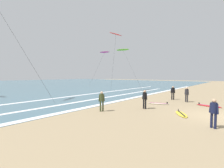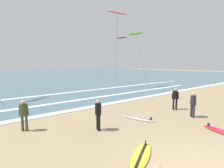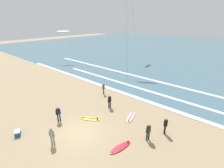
# 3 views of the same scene
# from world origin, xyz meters

# --- Properties ---
(ground_plane) EXTENTS (160.00, 160.00, 0.00)m
(ground_plane) POSITION_xyz_m (0.00, 0.00, 0.00)
(ground_plane) COLOR #9E8763
(wave_foam_shoreline) EXTENTS (57.15, 0.65, 0.01)m
(wave_foam_shoreline) POSITION_xyz_m (1.75, 9.18, 0.01)
(wave_foam_shoreline) COLOR white
(wave_foam_shoreline) RESTS_ON ocean_surface
(wave_foam_mid_break) EXTENTS (36.05, 0.50, 0.01)m
(wave_foam_mid_break) POSITION_xyz_m (0.92, 12.03, 0.01)
(wave_foam_mid_break) COLOR white
(wave_foam_mid_break) RESTS_ON ocean_surface
(wave_foam_outer_break) EXTENTS (50.79, 0.57, 0.01)m
(wave_foam_outer_break) POSITION_xyz_m (-1.40, 16.36, 0.01)
(wave_foam_outer_break) COLOR white
(wave_foam_outer_break) RESTS_ON ocean_surface
(surfer_left_near) EXTENTS (0.32, 0.52, 1.60)m
(surfer_left_near) POSITION_xyz_m (-0.89, 4.98, 0.96)
(surfer_left_near) COLOR black
(surfer_left_near) RESTS_ON ground
(surfer_mid_group) EXTENTS (0.32, 0.51, 1.60)m
(surfer_mid_group) POSITION_xyz_m (4.98, 3.12, 0.96)
(surfer_mid_group) COLOR #232328
(surfer_mid_group) RESTS_ON ground
(surfer_background_far) EXTENTS (0.32, 0.50, 1.60)m
(surfer_background_far) POSITION_xyz_m (-2.93, -0.20, 0.96)
(surfer_background_far) COLOR #141938
(surfer_background_far) RESTS_ON ground
(surfer_right_near) EXTENTS (0.47, 0.36, 1.60)m
(surfer_right_near) POSITION_xyz_m (-3.90, 7.15, 0.96)
(surfer_right_near) COLOR #384223
(surfer_right_near) RESTS_ON ground
(surfer_foreground_main) EXTENTS (0.32, 0.49, 1.60)m
(surfer_foreground_main) POSITION_xyz_m (5.69, 4.79, 0.96)
(surfer_foreground_main) COLOR black
(surfer_foreground_main) RESTS_ON ground
(surfboard_left_pile) EXTENTS (0.94, 2.17, 0.25)m
(surfboard_left_pile) POSITION_xyz_m (3.83, 0.93, 0.05)
(surfboard_left_pile) COLOR red
(surfboard_left_pile) RESTS_ON ground
(surfboard_near_water) EXTENTS (2.11, 1.59, 0.25)m
(surfboard_near_water) POSITION_xyz_m (-0.92, 2.00, 0.05)
(surfboard_near_water) COLOR yellow
(surfboard_near_water) RESTS_ON ground
(surfboard_foreground_flat) EXTENTS (1.22, 2.18, 0.25)m
(surfboard_foreground_flat) POSITION_xyz_m (2.03, 4.97, 0.05)
(surfboard_foreground_flat) COLOR beige
(surfboard_foreground_flat) RESTS_ON ground
(kite_magenta_high_left) EXTENTS (10.54, 4.97, 10.21)m
(kite_magenta_high_left) POSITION_xyz_m (22.73, 31.10, 9.92)
(kite_magenta_high_left) COLOR #CC2384
(kite_magenta_high_left) RESTS_ON ground
(kite_lime_far_left) EXTENTS (7.17, 10.53, 9.00)m
(kite_lime_far_left) POSITION_xyz_m (16.73, 19.96, 8.72)
(kite_lime_far_left) COLOR #70C628
(kite_lime_far_left) RESTS_ON ground
(kite_red_far_right) EXTENTS (3.73, 3.48, 10.46)m
(kite_red_far_right) POSITION_xyz_m (9.51, 16.29, 10.20)
(kite_red_far_right) COLOR red
(kite_red_far_right) RESTS_ON ground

